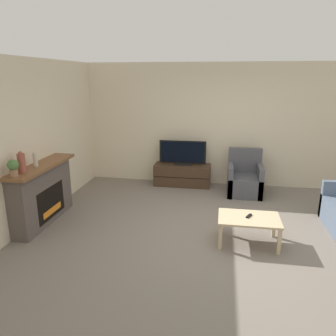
# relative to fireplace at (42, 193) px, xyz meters

# --- Properties ---
(ground_plane) EXTENTS (24.00, 24.00, 0.00)m
(ground_plane) POSITION_rel_fireplace_xyz_m (2.82, 0.07, -0.52)
(ground_plane) COLOR slate
(wall_back) EXTENTS (12.00, 0.06, 2.70)m
(wall_back) POSITION_rel_fireplace_xyz_m (2.82, 2.63, 0.83)
(wall_back) COLOR beige
(wall_back) RESTS_ON ground
(wall_left) EXTENTS (0.06, 12.00, 2.70)m
(wall_left) POSITION_rel_fireplace_xyz_m (-0.18, 0.07, 0.83)
(wall_left) COLOR beige
(wall_left) RESTS_ON ground
(fireplace) EXTENTS (0.41, 1.61, 1.02)m
(fireplace) POSITION_rel_fireplace_xyz_m (0.00, 0.00, 0.00)
(fireplace) COLOR #564C47
(fireplace) RESTS_ON ground
(mantel_vase_left) EXTENTS (0.11, 0.11, 0.33)m
(mantel_vase_left) POSITION_rel_fireplace_xyz_m (0.02, -0.48, 0.65)
(mantel_vase_left) COLOR #994C3D
(mantel_vase_left) RESTS_ON fireplace
(mantel_vase_centre_left) EXTENTS (0.07, 0.07, 0.25)m
(mantel_vase_centre_left) POSITION_rel_fireplace_xyz_m (0.02, -0.12, 0.61)
(mantel_vase_centre_left) COLOR beige
(mantel_vase_centre_left) RESTS_ON fireplace
(potted_plant) EXTENTS (0.16, 0.16, 0.25)m
(potted_plant) POSITION_rel_fireplace_xyz_m (0.02, -0.68, 0.64)
(potted_plant) COLOR #936B4C
(potted_plant) RESTS_ON fireplace
(tv_stand) EXTENTS (1.26, 0.45, 0.48)m
(tv_stand) POSITION_rel_fireplace_xyz_m (2.07, 2.34, -0.28)
(tv_stand) COLOR #422D1E
(tv_stand) RESTS_ON ground
(tv) EXTENTS (1.04, 0.18, 0.55)m
(tv) POSITION_rel_fireplace_xyz_m (2.07, 2.33, 0.22)
(tv) COLOR black
(tv) RESTS_ON tv_stand
(armchair) EXTENTS (0.70, 0.76, 0.93)m
(armchair) POSITION_rel_fireplace_xyz_m (3.43, 2.02, -0.22)
(armchair) COLOR #4C4C51
(armchair) RESTS_ON ground
(coffee_table) EXTENTS (0.89, 0.59, 0.41)m
(coffee_table) POSITION_rel_fireplace_xyz_m (3.37, -0.18, -0.16)
(coffee_table) COLOR #CCB289
(coffee_table) RESTS_ON ground
(remote) EXTENTS (0.10, 0.15, 0.02)m
(remote) POSITION_rel_fireplace_xyz_m (3.37, -0.14, -0.10)
(remote) COLOR black
(remote) RESTS_ON coffee_table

